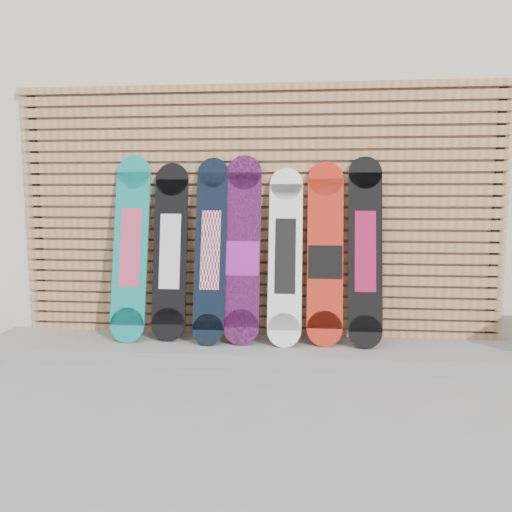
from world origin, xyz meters
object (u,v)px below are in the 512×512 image
Objects in this scene: snowboard_2 at (211,250)px; snowboard_6 at (365,251)px; snowboard_3 at (243,250)px; snowboard_4 at (285,256)px; snowboard_5 at (325,254)px; snowboard_0 at (131,248)px; snowboard_1 at (170,251)px.

snowboard_6 is at bearing 0.82° from snowboard_2.
snowboard_4 is at bearing -1.61° from snowboard_3.
snowboard_5 is (0.69, 0.01, -0.03)m from snowboard_3.
snowboard_2 is at bearing -176.29° from snowboard_3.
snowboard_0 is 1.02× the size of snowboard_2.
snowboard_1 is at bearing 179.39° from snowboard_5.
snowboard_4 is at bearing -0.13° from snowboard_0.
snowboard_0 is 0.70m from snowboard_2.
snowboard_5 is 0.98× the size of snowboard_6.
snowboard_3 is at bearing -178.79° from snowboard_5.
snowboard_1 is 0.36m from snowboard_2.
snowboard_6 is at bearing 0.23° from snowboard_0.
snowboard_0 is at bearing -179.25° from snowboard_5.
snowboard_3 is 1.02m from snowboard_6.
snowboard_0 is 0.34m from snowboard_1.
snowboard_4 is (1.33, -0.00, -0.06)m from snowboard_0.
snowboard_0 reaches higher than snowboard_1.
snowboard_5 is at bearing 1.21° from snowboard_3.
snowboard_2 reaches higher than snowboard_1.
snowboard_4 is 0.94× the size of snowboard_6.
snowboard_0 is 1.04× the size of snowboard_5.
snowboard_2 is at bearing -179.18° from snowboard_6.
snowboard_0 is at bearing 179.87° from snowboard_4.
snowboard_5 is 0.33m from snowboard_6.
snowboard_2 is at bearing -179.33° from snowboard_4.
snowboard_5 reaches higher than snowboard_4.
snowboard_3 is at bearing -179.95° from snowboard_6.
snowboard_5 is at bearing -0.61° from snowboard_1.
snowboard_1 is 1.03× the size of snowboard_4.
snowboard_5 reaches higher than snowboard_1.
snowboard_4 is 0.33m from snowboard_5.
snowboard_0 reaches higher than snowboard_5.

